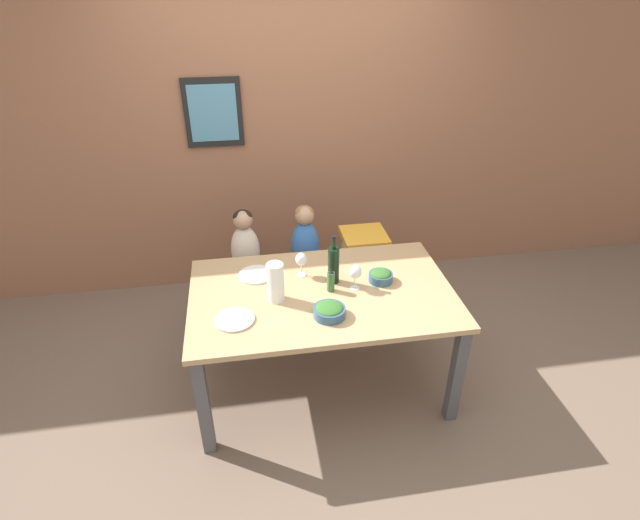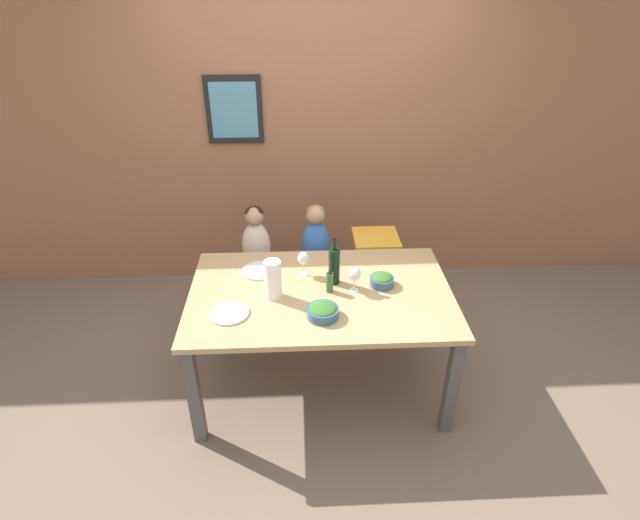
{
  "view_description": "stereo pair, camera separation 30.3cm",
  "coord_description": "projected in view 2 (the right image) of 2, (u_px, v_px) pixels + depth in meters",
  "views": [
    {
      "loc": [
        -0.43,
        -2.49,
        2.49
      ],
      "look_at": [
        0.0,
        0.08,
        0.93
      ],
      "focal_mm": 28.0,
      "sensor_mm": 36.0,
      "label": 1
    },
    {
      "loc": [
        -0.12,
        -2.52,
        2.49
      ],
      "look_at": [
        0.0,
        0.08,
        0.93
      ],
      "focal_mm": 28.0,
      "sensor_mm": 36.0,
      "label": 2
    }
  ],
  "objects": [
    {
      "name": "ground_plane",
      "position": [
        321.0,
        381.0,
        3.45
      ],
      "size": [
        14.0,
        14.0,
        0.0
      ],
      "primitive_type": "plane",
      "color": "#705B4C"
    },
    {
      "name": "wall_back",
      "position": [
        312.0,
        127.0,
        3.98
      ],
      "size": [
        10.0,
        0.09,
        2.7
      ],
      "color": "#8E5B42",
      "rests_on": "ground_plane"
    },
    {
      "name": "dining_table",
      "position": [
        321.0,
        303.0,
        3.11
      ],
      "size": [
        1.61,
        1.01,
        0.75
      ],
      "color": "tan",
      "rests_on": "ground_plane"
    },
    {
      "name": "chair_far_left",
      "position": [
        259.0,
        276.0,
        3.89
      ],
      "size": [
        0.4,
        0.39,
        0.46
      ],
      "color": "silver",
      "rests_on": "ground_plane"
    },
    {
      "name": "chair_far_center",
      "position": [
        316.0,
        274.0,
        3.91
      ],
      "size": [
        0.4,
        0.39,
        0.46
      ],
      "color": "silver",
      "rests_on": "ground_plane"
    },
    {
      "name": "chair_right_highchair",
      "position": [
        375.0,
        254.0,
        3.84
      ],
      "size": [
        0.34,
        0.33,
        0.71
      ],
      "color": "silver",
      "rests_on": "ground_plane"
    },
    {
      "name": "person_child_left",
      "position": [
        256.0,
        239.0,
        3.72
      ],
      "size": [
        0.21,
        0.19,
        0.51
      ],
      "color": "beige",
      "rests_on": "chair_far_left"
    },
    {
      "name": "person_child_center",
      "position": [
        316.0,
        237.0,
        3.74
      ],
      "size": [
        0.21,
        0.19,
        0.51
      ],
      "color": "#3366B2",
      "rests_on": "chair_far_center"
    },
    {
      "name": "wine_bottle",
      "position": [
        334.0,
        265.0,
        3.08
      ],
      "size": [
        0.07,
        0.07,
        0.33
      ],
      "color": "black",
      "rests_on": "dining_table"
    },
    {
      "name": "paper_towel_roll",
      "position": [
        273.0,
        279.0,
        2.95
      ],
      "size": [
        0.1,
        0.1,
        0.25
      ],
      "color": "white",
      "rests_on": "dining_table"
    },
    {
      "name": "wine_glass_near",
      "position": [
        355.0,
        275.0,
        3.01
      ],
      "size": [
        0.08,
        0.08,
        0.16
      ],
      "color": "white",
      "rests_on": "dining_table"
    },
    {
      "name": "wine_glass_far",
      "position": [
        303.0,
        259.0,
        3.17
      ],
      "size": [
        0.08,
        0.08,
        0.16
      ],
      "color": "white",
      "rests_on": "dining_table"
    },
    {
      "name": "salad_bowl_large",
      "position": [
        322.0,
        311.0,
        2.83
      ],
      "size": [
        0.18,
        0.18,
        0.08
      ],
      "color": "#335675",
      "rests_on": "dining_table"
    },
    {
      "name": "salad_bowl_small",
      "position": [
        382.0,
        280.0,
        3.1
      ],
      "size": [
        0.15,
        0.15,
        0.08
      ],
      "color": "#335675",
      "rests_on": "dining_table"
    },
    {
      "name": "dinner_plate_front_left",
      "position": [
        229.0,
        313.0,
        2.86
      ],
      "size": [
        0.23,
        0.23,
        0.01
      ],
      "color": "silver",
      "rests_on": "dining_table"
    },
    {
      "name": "dinner_plate_back_left",
      "position": [
        259.0,
        271.0,
        3.26
      ],
      "size": [
        0.23,
        0.23,
        0.01
      ],
      "color": "silver",
      "rests_on": "dining_table"
    },
    {
      "name": "condiment_bottle_hot_sauce",
      "position": [
        329.0,
        281.0,
        3.03
      ],
      "size": [
        0.05,
        0.05,
        0.15
      ],
      "color": "#336633",
      "rests_on": "dining_table"
    }
  ]
}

